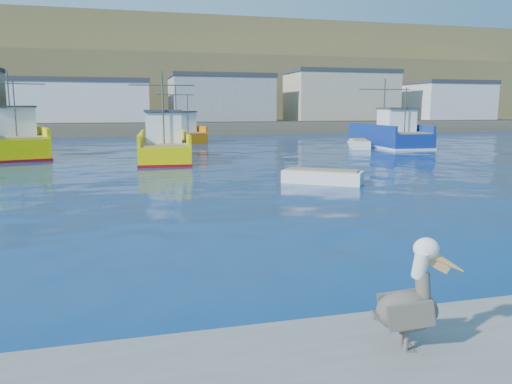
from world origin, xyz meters
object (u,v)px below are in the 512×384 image
at_px(boat_orange, 180,133).
at_px(skiff_far, 359,145).
at_px(pelican, 411,302).
at_px(trawler_blue, 389,136).
at_px(trawler_yellow_a, 14,141).
at_px(trawler_yellow_b, 164,147).
at_px(skiff_mid, 322,178).

bearing_deg(boat_orange, skiff_far, -39.11).
bearing_deg(pelican, trawler_blue, 60.75).
height_order(trawler_yellow_a, trawler_yellow_b, trawler_yellow_a).
height_order(trawler_yellow_b, skiff_mid, trawler_yellow_b).
relative_size(skiff_far, pelican, 3.11).
distance_m(trawler_blue, pelican, 42.98).
distance_m(trawler_yellow_b, trawler_blue, 23.04).
height_order(trawler_yellow_b, trawler_blue, trawler_blue).
xyz_separation_m(trawler_yellow_a, skiff_mid, (17.54, -19.62, -0.81)).
bearing_deg(trawler_yellow_b, trawler_blue, 18.71).
bearing_deg(boat_orange, skiff_mid, -83.91).
height_order(trawler_blue, pelican, trawler_blue).
height_order(skiff_mid, skiff_far, skiff_far).
distance_m(skiff_mid, pelican, 18.00).
bearing_deg(boat_orange, trawler_yellow_a, -139.42).
bearing_deg(trawler_blue, trawler_yellow_b, -161.29).
relative_size(trawler_yellow_b, pelican, 6.63).
bearing_deg(trawler_blue, skiff_far, -164.82).
height_order(trawler_yellow_a, skiff_mid, trawler_yellow_a).
xyz_separation_m(trawler_blue, skiff_mid, (-15.23, -20.48, -0.76)).
distance_m(trawler_yellow_b, skiff_far, 19.36).
distance_m(trawler_yellow_b, boat_orange, 18.92).
height_order(trawler_yellow_b, pelican, trawler_yellow_b).
bearing_deg(trawler_yellow_a, skiff_mid, -48.21).
bearing_deg(skiff_mid, skiff_far, 59.15).
bearing_deg(skiff_mid, boat_orange, 96.09).
bearing_deg(trawler_yellow_b, skiff_mid, -63.25).
height_order(trawler_blue, skiff_far, trawler_blue).
distance_m(trawler_blue, skiff_far, 3.77).
height_order(trawler_blue, skiff_mid, trawler_blue).
xyz_separation_m(trawler_yellow_b, trawler_blue, (21.83, 7.39, 0.07)).
distance_m(trawler_yellow_a, skiff_far, 29.20).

